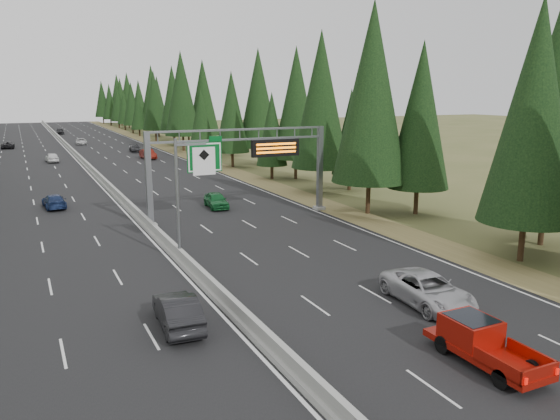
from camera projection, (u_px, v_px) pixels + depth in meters
The scene contains 17 objects.
road at pixel (84, 164), 84.25m from camera, with size 32.00×260.00×0.08m, color black.
shoulder_right at pixel (195, 158), 91.79m from camera, with size 3.60×260.00×0.06m, color olive.
median_barrier at pixel (83, 162), 84.17m from camera, with size 0.70×260.00×0.85m.
sign_gantry at pixel (248, 159), 47.17m from camera, with size 16.75×0.98×7.80m.
hov_sign_pole at pixel (186, 191), 35.03m from camera, with size 2.80×0.50×8.00m.
tree_row_right at pixel (241, 103), 82.12m from camera, with size 12.11×244.92×18.75m.
silver_minivan at pixel (428, 290), 28.31m from camera, with size 2.68×5.81×1.62m, color #ACABB0.
red_pickup at pixel (478, 338), 22.35m from camera, with size 1.90×5.33×1.74m.
car_ahead_green at pixel (216, 200), 52.12m from camera, with size 1.74×4.33×1.47m, color #155F2B.
car_ahead_dkred at pixel (148, 154), 90.19m from camera, with size 1.69×4.84×1.60m, color maroon.
car_ahead_dkgrey at pixel (135, 149), 100.65m from camera, with size 1.79×4.40×1.28m, color black.
car_ahead_white at pixel (81, 141), 115.15m from camera, with size 2.13×4.62×1.28m, color silver.
car_ahead_far at pixel (60, 131), 143.39m from camera, with size 1.87×4.64×1.58m, color black.
car_onc_near at pixel (178, 311), 25.61m from camera, with size 1.67×4.80×1.58m, color black.
car_onc_blue at pixel (54, 201), 52.02m from camera, with size 1.84×4.52×1.31m, color navy.
car_onc_white at pixel (52, 157), 85.99m from camera, with size 1.78×4.42×1.51m, color silver.
car_onc_far at pixel (8, 145), 107.06m from camera, with size 2.27×4.92×1.37m, color black.
Camera 1 is at (-8.93, -8.73, 10.93)m, focal length 35.00 mm.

